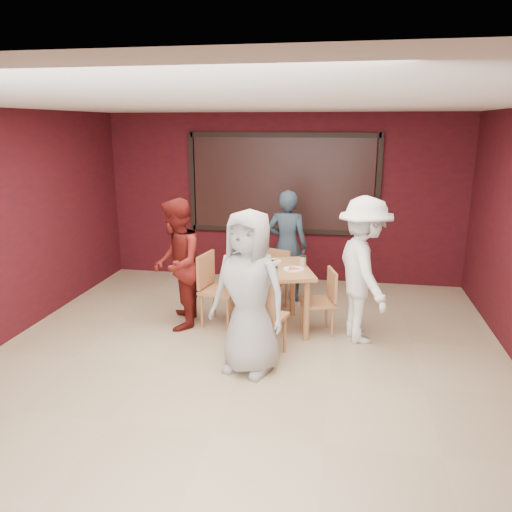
% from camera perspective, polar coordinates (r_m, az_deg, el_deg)
% --- Properties ---
extents(floor, '(7.00, 7.00, 0.00)m').
position_cam_1_polar(floor, '(5.57, -1.86, -13.10)').
color(floor, tan).
rests_on(floor, ground).
extents(window_blinds, '(3.00, 0.02, 1.50)m').
position_cam_1_polar(window_blinds, '(8.38, 3.02, 8.24)').
color(window_blinds, black).
extents(dining_table, '(1.32, 1.32, 0.98)m').
position_cam_1_polar(dining_table, '(6.40, 1.34, -2.32)').
color(dining_table, '#BA7A4C').
rests_on(dining_table, floor).
extents(chair_front, '(0.57, 0.57, 0.96)m').
position_cam_1_polar(chair_front, '(5.63, 0.53, -6.65)').
color(chair_front, '#BC7849').
rests_on(chair_front, floor).
extents(chair_back, '(0.54, 0.54, 0.85)m').
position_cam_1_polar(chair_back, '(7.23, 2.02, -2.28)').
color(chair_back, '#BC7849').
rests_on(chair_back, floor).
extents(chair_left, '(0.55, 0.55, 0.97)m').
position_cam_1_polar(chair_left, '(6.64, -4.73, -3.31)').
color(chair_left, '#BC7849').
rests_on(chair_left, floor).
extents(chair_right, '(0.50, 0.50, 0.84)m').
position_cam_1_polar(chair_right, '(6.40, 7.65, -4.75)').
color(chair_right, '#BC7849').
rests_on(chair_right, floor).
extents(diner_front, '(1.00, 0.81, 1.78)m').
position_cam_1_polar(diner_front, '(5.27, -0.82, -4.22)').
color(diner_front, '#A6A6A6').
rests_on(diner_front, floor).
extents(diner_back, '(0.65, 0.45, 1.69)m').
position_cam_1_polar(diner_back, '(7.49, 3.57, 1.16)').
color(diner_back, '#283948').
rests_on(diner_back, floor).
extents(diner_left, '(0.81, 0.95, 1.71)m').
position_cam_1_polar(diner_left, '(6.54, -9.05, -0.92)').
color(diner_left, maroon).
rests_on(diner_left, floor).
extents(diner_right, '(1.00, 1.31, 1.79)m').
position_cam_1_polar(diner_right, '(6.17, 12.19, -1.62)').
color(diner_right, white).
rests_on(diner_right, floor).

